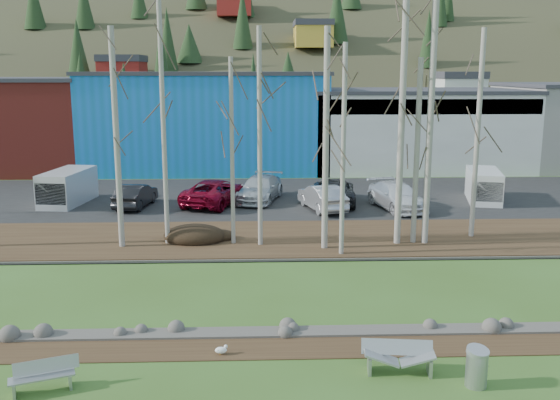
{
  "coord_description": "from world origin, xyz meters",
  "views": [
    {
      "loc": [
        -1.8,
        -15.83,
        8.38
      ],
      "look_at": [
        -0.75,
        12.44,
        2.5
      ],
      "focal_mm": 40.0,
      "sensor_mm": 36.0,
      "label": 1
    }
  ],
  "objects_px": {
    "bench_damaged": "(399,357)",
    "van_white": "(484,186)",
    "litter_bin": "(477,369)",
    "seagull": "(221,350)",
    "car_2": "(260,189)",
    "car_1": "(216,192)",
    "car_5": "(397,196)",
    "car_4": "(334,191)",
    "car_3": "(322,197)",
    "bench_intact": "(43,376)",
    "car_0": "(136,195)",
    "van_grey": "(66,188)"
  },
  "relations": [
    {
      "from": "bench_damaged",
      "to": "litter_bin",
      "type": "bearing_deg",
      "value": -18.46
    },
    {
      "from": "car_0",
      "to": "van_white",
      "type": "distance_m",
      "value": 22.06
    },
    {
      "from": "litter_bin",
      "to": "van_grey",
      "type": "height_order",
      "value": "van_grey"
    },
    {
      "from": "seagull",
      "to": "car_0",
      "type": "xyz_separation_m",
      "value": [
        -6.37,
        20.43,
        0.69
      ]
    },
    {
      "from": "car_2",
      "to": "car_3",
      "type": "height_order",
      "value": "car_2"
    },
    {
      "from": "litter_bin",
      "to": "seagull",
      "type": "xyz_separation_m",
      "value": [
        -6.99,
        2.13,
        -0.33
      ]
    },
    {
      "from": "litter_bin",
      "to": "car_3",
      "type": "distance_m",
      "value": 21.43
    },
    {
      "from": "seagull",
      "to": "car_1",
      "type": "distance_m",
      "value": 21.01
    },
    {
      "from": "car_4",
      "to": "van_white",
      "type": "distance_m",
      "value": 9.72
    },
    {
      "from": "seagull",
      "to": "van_grey",
      "type": "height_order",
      "value": "van_grey"
    },
    {
      "from": "car_0",
      "to": "car_3",
      "type": "bearing_deg",
      "value": -177.8
    },
    {
      "from": "seagull",
      "to": "car_2",
      "type": "distance_m",
      "value": 22.1
    },
    {
      "from": "bench_intact",
      "to": "bench_damaged",
      "type": "relative_size",
      "value": 0.85
    },
    {
      "from": "car_2",
      "to": "seagull",
      "type": "bearing_deg",
      "value": -78.88
    },
    {
      "from": "seagull",
      "to": "car_3",
      "type": "distance_m",
      "value": 19.87
    },
    {
      "from": "car_2",
      "to": "bench_damaged",
      "type": "bearing_deg",
      "value": -66.29
    },
    {
      "from": "litter_bin",
      "to": "seagull",
      "type": "bearing_deg",
      "value": 163.06
    },
    {
      "from": "car_3",
      "to": "car_5",
      "type": "xyz_separation_m",
      "value": [
        4.57,
        0.14,
        0.01
      ]
    },
    {
      "from": "car_4",
      "to": "car_0",
      "type": "bearing_deg",
      "value": 9.34
    },
    {
      "from": "bench_damaged",
      "to": "car_1",
      "type": "distance_m",
      "value": 23.13
    },
    {
      "from": "bench_intact",
      "to": "litter_bin",
      "type": "bearing_deg",
      "value": -21.32
    },
    {
      "from": "litter_bin",
      "to": "bench_intact",
      "type": "bearing_deg",
      "value": 178.98
    },
    {
      "from": "bench_intact",
      "to": "car_0",
      "type": "distance_m",
      "value": 22.42
    },
    {
      "from": "seagull",
      "to": "litter_bin",
      "type": "bearing_deg",
      "value": -38.33
    },
    {
      "from": "bench_damaged",
      "to": "car_3",
      "type": "distance_m",
      "value": 20.45
    },
    {
      "from": "litter_bin",
      "to": "van_grey",
      "type": "distance_m",
      "value": 29.62
    },
    {
      "from": "bench_intact",
      "to": "car_1",
      "type": "relative_size",
      "value": 0.3
    },
    {
      "from": "bench_damaged",
      "to": "car_3",
      "type": "relative_size",
      "value": 0.44
    },
    {
      "from": "van_grey",
      "to": "car_1",
      "type": "bearing_deg",
      "value": 4.98
    },
    {
      "from": "car_1",
      "to": "car_5",
      "type": "height_order",
      "value": "car_1"
    },
    {
      "from": "van_white",
      "to": "van_grey",
      "type": "relative_size",
      "value": 0.96
    },
    {
      "from": "car_4",
      "to": "van_white",
      "type": "xyz_separation_m",
      "value": [
        9.72,
        0.25,
        0.21
      ]
    },
    {
      "from": "car_2",
      "to": "bench_intact",
      "type": "bearing_deg",
      "value": -89.39
    },
    {
      "from": "car_1",
      "to": "car_0",
      "type": "bearing_deg",
      "value": 27.22
    },
    {
      "from": "car_1",
      "to": "car_5",
      "type": "bearing_deg",
      "value": -166.94
    },
    {
      "from": "bench_damaged",
      "to": "car_0",
      "type": "relative_size",
      "value": 0.47
    },
    {
      "from": "car_1",
      "to": "van_white",
      "type": "bearing_deg",
      "value": -157.34
    },
    {
      "from": "van_grey",
      "to": "car_4",
      "type": "bearing_deg",
      "value": 7.06
    },
    {
      "from": "car_0",
      "to": "car_2",
      "type": "distance_m",
      "value": 7.83
    },
    {
      "from": "car_3",
      "to": "car_4",
      "type": "distance_m",
      "value": 2.12
    },
    {
      "from": "bench_intact",
      "to": "car_3",
      "type": "xyz_separation_m",
      "value": [
        9.65,
        21.13,
        0.49
      ]
    },
    {
      "from": "car_2",
      "to": "car_5",
      "type": "height_order",
      "value": "car_2"
    },
    {
      "from": "car_4",
      "to": "car_5",
      "type": "relative_size",
      "value": 1.04
    },
    {
      "from": "seagull",
      "to": "car_4",
      "type": "relative_size",
      "value": 0.08
    },
    {
      "from": "car_4",
      "to": "car_5",
      "type": "distance_m",
      "value": 4.05
    },
    {
      "from": "bench_damaged",
      "to": "van_white",
      "type": "distance_m",
      "value": 24.97
    },
    {
      "from": "car_3",
      "to": "van_grey",
      "type": "distance_m",
      "value": 16.06
    },
    {
      "from": "car_4",
      "to": "seagull",
      "type": "bearing_deg",
      "value": 80.39
    },
    {
      "from": "seagull",
      "to": "car_4",
      "type": "height_order",
      "value": "car_4"
    },
    {
      "from": "car_2",
      "to": "car_4",
      "type": "distance_m",
      "value": 4.76
    }
  ]
}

